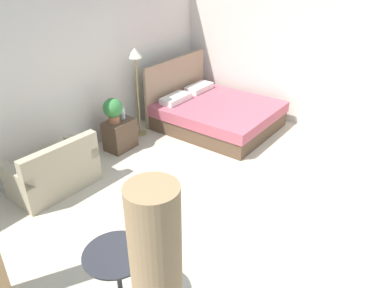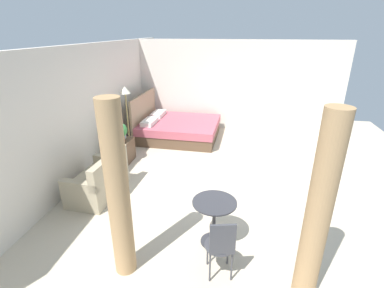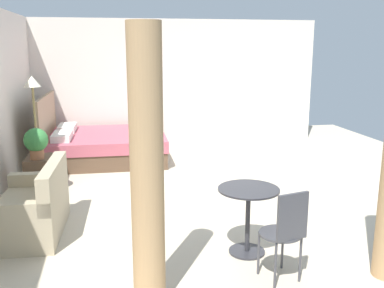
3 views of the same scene
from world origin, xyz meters
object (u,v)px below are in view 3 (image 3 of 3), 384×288
(potted_plant, at_px, (36,142))
(cafe_chair_near_window, at_px, (286,228))
(bed, at_px, (103,145))
(couch, at_px, (34,210))
(nightstand, at_px, (40,175))
(vase, at_px, (39,148))
(floor_lamp, at_px, (33,97))
(balcony_table, at_px, (248,208))

(potted_plant, xyz_separation_m, cafe_chair_near_window, (-2.95, -2.57, -0.27))
(bed, bearing_deg, potted_plant, 154.57)
(couch, bearing_deg, nightstand, 5.40)
(potted_plant, height_order, vase, potted_plant)
(vase, relative_size, cafe_chair_near_window, 0.23)
(couch, distance_m, floor_lamp, 2.41)
(couch, bearing_deg, bed, -12.92)
(balcony_table, bearing_deg, bed, 19.86)
(cafe_chair_near_window, bearing_deg, floor_lamp, 35.96)
(cafe_chair_near_window, bearing_deg, vase, 39.08)
(nightstand, bearing_deg, cafe_chair_near_window, -139.92)
(nightstand, height_order, vase, vase)
(balcony_table, bearing_deg, floor_lamp, 39.56)
(nightstand, bearing_deg, floor_lamp, 10.05)
(potted_plant, bearing_deg, balcony_table, -133.77)
(potted_plant, xyz_separation_m, vase, (0.22, 0.00, -0.15))
(bed, xyz_separation_m, nightstand, (-1.79, 0.90, -0.01))
(couch, height_order, vase, couch)
(couch, relative_size, potted_plant, 2.79)
(vase, bearing_deg, nightstand, -176.28)
(couch, bearing_deg, balcony_table, -112.08)
(bed, relative_size, floor_lamp, 1.33)
(couch, xyz_separation_m, nightstand, (1.50, 0.14, -0.02))
(nightstand, xyz_separation_m, balcony_table, (-2.42, -2.42, 0.22))
(cafe_chair_near_window, bearing_deg, couch, 57.34)
(vase, relative_size, balcony_table, 0.29)
(potted_plant, xyz_separation_m, floor_lamp, (0.75, 0.11, 0.56))
(bed, distance_m, balcony_table, 4.48)
(floor_lamp, xyz_separation_m, cafe_chair_near_window, (-3.70, -2.68, -0.83))
(cafe_chair_near_window, bearing_deg, potted_plant, 41.06)
(balcony_table, relative_size, cafe_chair_near_window, 0.80)
(floor_lamp, bearing_deg, couch, -173.19)
(nightstand, height_order, potted_plant, potted_plant)
(couch, height_order, nightstand, couch)
(couch, xyz_separation_m, balcony_table, (-0.92, -2.28, 0.20))
(couch, distance_m, vase, 1.66)
(couch, distance_m, potted_plant, 1.49)
(balcony_table, bearing_deg, potted_plant, 46.23)
(vase, xyz_separation_m, floor_lamp, (0.53, 0.11, 0.71))
(bed, xyz_separation_m, couch, (-3.29, 0.75, 0.01))
(potted_plant, bearing_deg, floor_lamp, 8.44)
(bed, bearing_deg, balcony_table, -160.14)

